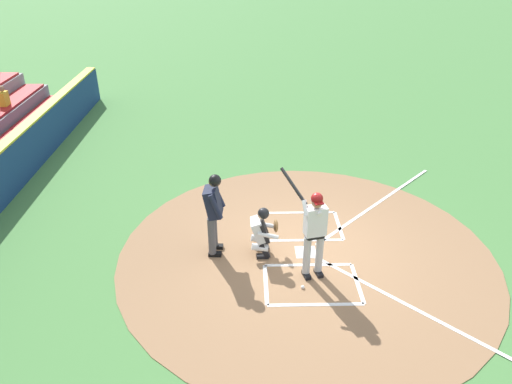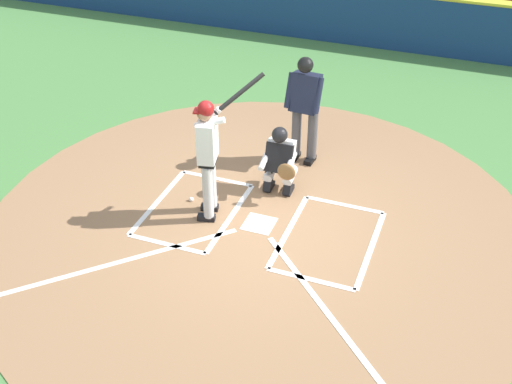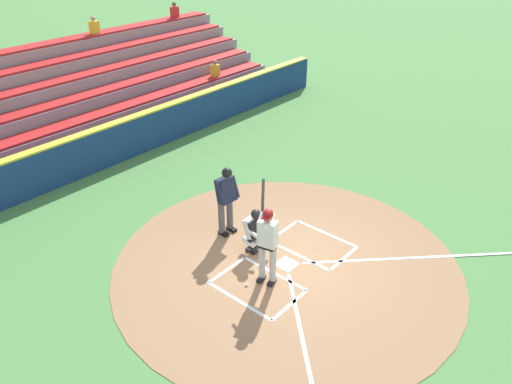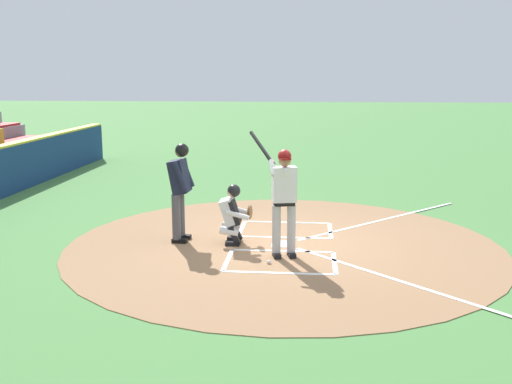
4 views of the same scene
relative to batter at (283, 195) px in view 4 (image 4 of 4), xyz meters
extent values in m
plane|color=#4C8442|center=(-0.74, -0.02, -1.10)|extent=(120.00, 120.00, 0.00)
cylinder|color=#99704C|center=(-0.74, -0.02, -1.09)|extent=(8.00, 8.00, 0.01)
cube|color=white|center=(-0.74, -0.02, -1.08)|extent=(0.44, 0.44, 0.01)
cube|color=white|center=(-1.79, -0.92, -1.08)|extent=(1.20, 0.08, 0.01)
cube|color=white|center=(-1.79, 0.88, -1.08)|extent=(1.20, 0.08, 0.01)
cube|color=white|center=(-1.19, -0.02, -1.08)|extent=(0.08, 1.80, 0.01)
cube|color=white|center=(-2.39, -0.02, -1.08)|extent=(0.08, 1.80, 0.01)
cube|color=white|center=(0.31, -0.92, -1.08)|extent=(1.20, 0.08, 0.01)
cube|color=white|center=(0.31, 0.88, -1.08)|extent=(1.20, 0.08, 0.01)
cube|color=white|center=(-0.29, -0.02, -1.08)|extent=(0.08, 1.80, 0.01)
cube|color=white|center=(0.91, -0.02, -1.08)|extent=(0.08, 1.80, 0.01)
cube|color=white|center=(1.36, 2.08, -1.08)|extent=(3.73, 3.73, 0.01)
cube|color=white|center=(-2.84, 2.08, -1.08)|extent=(3.73, 3.73, 0.01)
cylinder|color=#BCBCBC|center=(-0.02, 0.14, -0.60)|extent=(0.15, 0.15, 0.84)
cube|color=black|center=(0.02, 0.15, -1.05)|extent=(0.28, 0.18, 0.09)
cylinder|color=#BCBCBC|center=(0.04, -0.11, -0.60)|extent=(0.15, 0.15, 0.84)
cube|color=black|center=(0.07, -0.10, -1.05)|extent=(0.28, 0.18, 0.09)
cube|color=black|center=(0.01, 0.01, -0.13)|extent=(0.29, 0.38, 0.10)
cube|color=white|center=(0.01, 0.01, 0.18)|extent=(0.33, 0.44, 0.60)
sphere|color=#9E7051|center=(0.03, 0.02, 0.59)|extent=(0.21, 0.21, 0.21)
sphere|color=maroon|center=(0.01, 0.01, 0.66)|extent=(0.23, 0.23, 0.23)
cube|color=maroon|center=(0.11, 0.04, 0.63)|extent=(0.15, 0.19, 0.02)
cylinder|color=white|center=(-0.05, 0.02, 0.46)|extent=(0.44, 0.19, 0.21)
cylinder|color=white|center=(0.00, -0.19, 0.46)|extent=(0.28, 0.15, 0.29)
cylinder|color=black|center=(-0.32, -0.40, 0.76)|extent=(0.61, 0.50, 0.53)
cylinder|color=black|center=(-0.05, -0.19, 0.52)|extent=(0.10, 0.11, 0.08)
cube|color=black|center=(-0.89, -0.97, -1.05)|extent=(0.13, 0.26, 0.09)
cube|color=black|center=(-0.89, -0.93, -0.90)|extent=(0.13, 0.25, 0.37)
cylinder|color=silver|center=(-0.89, -1.03, -0.82)|extent=(0.16, 0.36, 0.21)
cube|color=black|center=(-0.57, -0.96, -1.05)|extent=(0.13, 0.26, 0.09)
cube|color=black|center=(-0.57, -0.92, -0.90)|extent=(0.13, 0.25, 0.37)
cylinder|color=silver|center=(-0.57, -1.02, -0.82)|extent=(0.16, 0.36, 0.21)
cube|color=silver|center=(-0.73, -1.03, -0.48)|extent=(0.41, 0.37, 0.52)
cube|color=black|center=(-0.73, -0.92, -0.48)|extent=(0.43, 0.23, 0.46)
sphere|color=tan|center=(-0.73, -0.96, -0.11)|extent=(0.21, 0.21, 0.21)
sphere|color=black|center=(-0.73, -0.94, -0.09)|extent=(0.24, 0.24, 0.24)
cylinder|color=silver|center=(-0.93, -0.87, -0.50)|extent=(0.10, 0.45, 0.20)
cylinder|color=silver|center=(-0.53, -0.86, -0.50)|extent=(0.10, 0.45, 0.20)
ellipsoid|color=brown|center=(-0.94, -0.67, -0.53)|extent=(0.28, 0.11, 0.28)
cylinder|color=#4C4C51|center=(-0.95, -2.00, -0.59)|extent=(0.16, 0.16, 0.86)
cube|color=black|center=(-0.94, -1.95, -1.05)|extent=(0.15, 0.29, 0.09)
cylinder|color=#4C4C51|center=(-0.67, -2.02, -0.59)|extent=(0.16, 0.16, 0.86)
cube|color=black|center=(-0.66, -1.97, -1.05)|extent=(0.15, 0.29, 0.09)
cube|color=#191E33|center=(-0.80, -1.97, 0.15)|extent=(0.46, 0.39, 0.66)
sphere|color=brown|center=(-0.80, -1.93, 0.62)|extent=(0.22, 0.22, 0.22)
sphere|color=black|center=(-0.80, -1.91, 0.64)|extent=(0.25, 0.25, 0.25)
cylinder|color=#191E33|center=(-1.04, -1.87, 0.18)|extent=(0.12, 0.29, 0.56)
cylinder|color=#191E33|center=(-0.56, -1.90, 0.18)|extent=(0.12, 0.29, 0.56)
sphere|color=white|center=(0.43, -0.21, -1.06)|extent=(0.07, 0.07, 0.07)
camera|label=1|loc=(7.59, -1.27, 4.95)|focal=33.36mm
camera|label=2|loc=(-3.39, 7.17, 4.65)|focal=46.10mm
camera|label=3|loc=(6.88, 5.56, 6.22)|focal=35.75mm
camera|label=4|loc=(9.85, 0.42, 2.00)|focal=41.54mm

